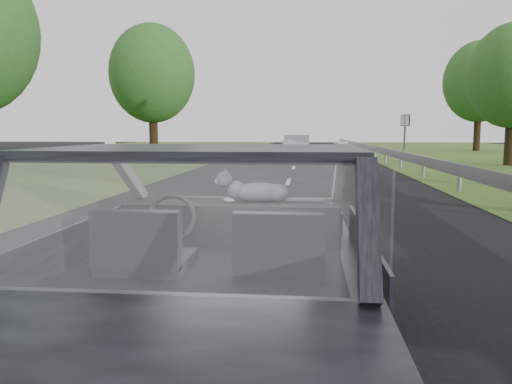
% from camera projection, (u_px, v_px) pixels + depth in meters
% --- Properties ---
extents(ground, '(140.00, 140.00, 0.00)m').
position_uv_depth(ground, '(220.00, 367.00, 3.26)').
color(ground, black).
rests_on(ground, ground).
extents(subject_car, '(1.80, 4.00, 1.45)m').
position_uv_depth(subject_car, '(219.00, 258.00, 3.17)').
color(subject_car, black).
rests_on(subject_car, ground).
extents(dashboard, '(1.58, 0.45, 0.30)m').
position_uv_depth(dashboard, '(233.00, 222.00, 3.77)').
color(dashboard, black).
rests_on(dashboard, subject_car).
extents(driver_seat, '(0.50, 0.72, 0.42)m').
position_uv_depth(driver_seat, '(143.00, 243.00, 2.90)').
color(driver_seat, black).
rests_on(driver_seat, subject_car).
extents(passenger_seat, '(0.50, 0.72, 0.42)m').
position_uv_depth(passenger_seat, '(280.00, 246.00, 2.82)').
color(passenger_seat, black).
rests_on(passenger_seat, subject_car).
extents(steering_wheel, '(0.36, 0.36, 0.04)m').
position_uv_depth(steering_wheel, '(171.00, 218.00, 3.51)').
color(steering_wheel, black).
rests_on(steering_wheel, dashboard).
extents(cat, '(0.59, 0.24, 0.26)m').
position_uv_depth(cat, '(259.00, 191.00, 3.73)').
color(cat, slate).
rests_on(cat, dashboard).
extents(guardrail, '(0.05, 90.00, 0.32)m').
position_uv_depth(guardrail, '(455.00, 169.00, 12.63)').
color(guardrail, gray).
rests_on(guardrail, ground).
extents(other_car, '(1.69, 4.09, 1.33)m').
position_uv_depth(other_car, '(297.00, 147.00, 28.75)').
color(other_car, '#A7AEBB').
rests_on(other_car, ground).
extents(highway_sign, '(0.37, 0.94, 2.37)m').
position_uv_depth(highway_sign, '(404.00, 138.00, 25.02)').
color(highway_sign, '#105921').
rests_on(highway_sign, ground).
extents(tree_3, '(5.66, 5.66, 8.35)m').
position_uv_depth(tree_3, '(479.00, 98.00, 39.14)').
color(tree_3, '#234C23').
rests_on(tree_3, ground).
extents(tree_6, '(6.25, 6.25, 7.50)m').
position_uv_depth(tree_6, '(153.00, 93.00, 29.05)').
color(tree_6, '#234C23').
rests_on(tree_6, ground).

